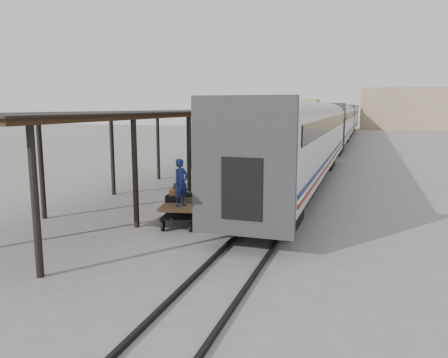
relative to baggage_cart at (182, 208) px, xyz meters
name	(u,v)px	position (x,y,z in m)	size (l,w,h in m)	color
ground	(192,217)	(-0.10, 1.14, -0.65)	(160.00, 160.00, 0.00)	slate
train	(336,122)	(3.10, 34.94, 2.04)	(3.45, 76.01, 4.01)	silver
canopy	(256,111)	(-3.50, 25.14, 3.36)	(4.90, 64.30, 4.15)	#422B19
rails	(335,146)	(3.10, 35.14, -0.59)	(1.54, 150.00, 0.12)	black
building_far	(409,109)	(13.90, 79.14, 3.35)	(18.00, 10.00, 8.00)	tan
building_left	(290,113)	(-10.10, 83.14, 2.35)	(12.00, 8.00, 6.00)	tan
baggage_cart	(182,208)	(0.00, 0.00, 0.00)	(1.70, 2.60, 0.86)	brown
suitcase_stack	(182,195)	(-0.14, 0.32, 0.41)	(1.21, 1.33, 0.59)	#363638
luggage_tug	(257,152)	(-2.38, 21.40, -0.09)	(1.29, 1.59, 1.22)	maroon
porter	(181,183)	(0.25, -0.65, 1.06)	(0.62, 0.41, 1.69)	navy
pedestrian	(236,161)	(-1.84, 13.22, 0.15)	(0.93, 0.39, 1.59)	black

